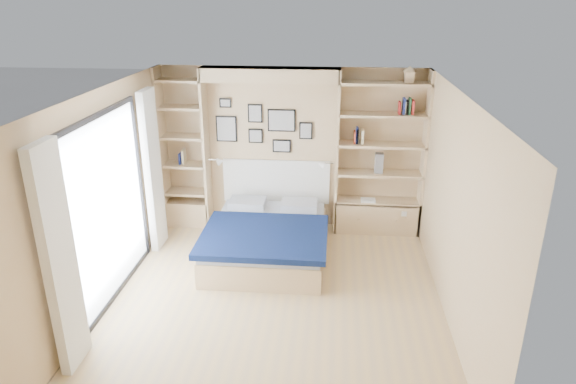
{
  "coord_description": "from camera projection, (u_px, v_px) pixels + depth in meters",
  "views": [
    {
      "loc": [
        0.65,
        -5.33,
        3.49
      ],
      "look_at": [
        0.07,
        0.9,
        1.06
      ],
      "focal_mm": 32.0,
      "sensor_mm": 36.0,
      "label": 1
    }
  ],
  "objects": [
    {
      "name": "room_shell",
      "position": [
        260.0,
        174.0,
        7.32
      ],
      "size": [
        4.5,
        4.5,
        4.5
      ],
      "color": "tan",
      "rests_on": "ground"
    },
    {
      "name": "photo_gallery",
      "position": [
        262.0,
        126.0,
        7.79
      ],
      "size": [
        1.48,
        0.02,
        0.82
      ],
      "color": "black",
      "rests_on": "ground"
    },
    {
      "name": "deck_chair",
      "position": [
        60.0,
        257.0,
        6.53
      ],
      "size": [
        0.62,
        0.83,
        0.74
      ],
      "rotation": [
        0.0,
        0.0,
        0.26
      ],
      "color": "tan",
      "rests_on": "ground"
    },
    {
      "name": "shelf_decor",
      "position": [
        372.0,
        124.0,
        7.46
      ],
      "size": [
        3.49,
        0.23,
        2.03
      ],
      "color": "#AA3821",
      "rests_on": "ground"
    },
    {
      "name": "ground",
      "position": [
        276.0,
        299.0,
        6.27
      ],
      "size": [
        4.5,
        4.5,
        0.0
      ],
      "primitive_type": "plane",
      "color": "tan",
      "rests_on": "ground"
    },
    {
      "name": "reading_lamps",
      "position": [
        270.0,
        163.0,
        7.75
      ],
      "size": [
        1.92,
        0.12,
        0.15
      ],
      "color": "silver",
      "rests_on": "ground"
    },
    {
      "name": "bed",
      "position": [
        268.0,
        238.0,
        7.23
      ],
      "size": [
        1.68,
        2.16,
        1.07
      ],
      "color": "tan",
      "rests_on": "ground"
    }
  ]
}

